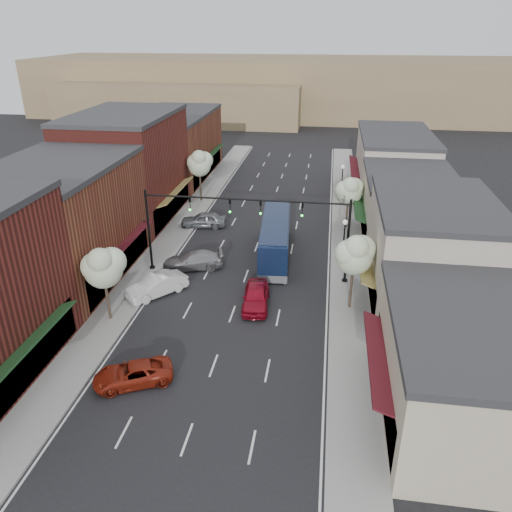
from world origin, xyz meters
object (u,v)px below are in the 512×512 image
at_px(signal_mast_right, 317,227).
at_px(tree_left_near, 103,266).
at_px(coach_bus, 275,238).
at_px(parked_car_d, 204,220).
at_px(signal_mast_left, 176,220).
at_px(tree_right_far, 349,190).
at_px(lamp_post_far, 342,177).
at_px(parked_car_a, 133,374).
at_px(parked_car_b, 157,285).
at_px(lamp_post_near, 344,236).
at_px(tree_left_far, 200,163).
at_px(red_hatchback, 256,296).
at_px(tree_right_near, 355,253).
at_px(parked_car_c, 193,260).

height_order(signal_mast_right, tree_left_near, signal_mast_right).
bearing_deg(coach_bus, parked_car_d, 138.91).
relative_size(signal_mast_left, tree_right_far, 1.51).
distance_m(tree_right_far, coach_bus, 10.32).
distance_m(lamp_post_far, parked_car_a, 36.35).
xyz_separation_m(signal_mast_left, parked_car_a, (1.42, -14.23, -3.99)).
bearing_deg(parked_car_b, parked_car_a, -38.02).
relative_size(tree_right_far, lamp_post_near, 1.22).
xyz_separation_m(coach_bus, parked_car_b, (-8.12, -8.21, -0.97)).
relative_size(signal_mast_left, parked_car_a, 1.82).
relative_size(tree_left_far, parked_car_a, 1.36).
xyz_separation_m(signal_mast_right, tree_right_far, (2.73, 11.95, -0.63)).
distance_m(signal_mast_left, coach_bus, 9.09).
distance_m(tree_left_far, lamp_post_far, 16.26).
bearing_deg(tree_left_far, coach_bus, -53.52).
bearing_deg(parked_car_d, tree_left_far, -172.83).
bearing_deg(red_hatchback, signal_mast_left, 142.35).
bearing_deg(tree_left_far, signal_mast_right, -52.29).
distance_m(signal_mast_right, tree_right_near, 4.89).
xyz_separation_m(tree_right_near, red_hatchback, (-6.84, -0.57, -3.66)).
xyz_separation_m(tree_left_near, red_hatchback, (9.76, 3.43, -3.43)).
relative_size(parked_car_b, parked_car_d, 1.04).
distance_m(tree_right_near, coach_bus, 10.79).
xyz_separation_m(tree_left_near, tree_left_far, (-0.00, 26.00, 0.38)).
height_order(tree_left_far, parked_car_c, tree_left_far).
relative_size(tree_right_far, red_hatchback, 1.17).
bearing_deg(signal_mast_right, red_hatchback, -131.69).
height_order(signal_mast_left, tree_left_near, signal_mast_left).
relative_size(tree_left_far, red_hatchback, 1.32).
xyz_separation_m(signal_mast_right, signal_mast_left, (-11.24, 0.00, 0.00)).
bearing_deg(tree_right_far, lamp_post_near, -93.31).
bearing_deg(red_hatchback, signal_mast_right, 43.64).
bearing_deg(coach_bus, tree_right_far, 46.29).
relative_size(signal_mast_left, parked_car_c, 1.62).
xyz_separation_m(signal_mast_right, coach_bus, (-3.70, 4.18, -2.87)).
bearing_deg(red_hatchback, tree_right_near, 0.08).
distance_m(tree_right_far, red_hatchback, 18.21).
relative_size(tree_right_far, coach_bus, 0.49).
relative_size(lamp_post_near, parked_car_c, 0.88).
bearing_deg(tree_right_far, coach_bus, -129.60).
distance_m(signal_mast_right, tree_right_far, 12.27).
xyz_separation_m(tree_left_far, lamp_post_near, (16.05, -15.44, -1.60)).
bearing_deg(lamp_post_near, parked_car_b, -154.98).
bearing_deg(tree_right_near, parked_car_a, -140.97).
bearing_deg(tree_right_near, parked_car_d, 135.31).
relative_size(signal_mast_right, parked_car_a, 1.82).
bearing_deg(lamp_post_far, tree_right_far, -86.12).
height_order(tree_right_far, red_hatchback, tree_right_far).
bearing_deg(parked_car_d, signal_mast_right, 40.19).
bearing_deg(tree_left_near, tree_right_far, 50.31).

